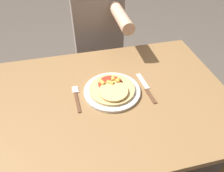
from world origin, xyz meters
name	(u,v)px	position (x,y,z in m)	size (l,w,h in m)	color
ground_plane	(110,171)	(0.00, 0.00, 0.00)	(8.00, 8.00, 0.00)	brown
dining_table	(109,113)	(0.00, 0.00, 0.61)	(1.14, 0.80, 0.72)	olive
plate	(112,91)	(0.02, 0.03, 0.73)	(0.27, 0.27, 0.01)	beige
pizza	(112,89)	(0.02, 0.03, 0.75)	(0.22, 0.22, 0.04)	tan
fork	(76,97)	(-0.15, 0.03, 0.72)	(0.03, 0.18, 0.00)	brown
knife	(146,88)	(0.19, 0.02, 0.72)	(0.03, 0.22, 0.00)	brown
person_diner	(98,32)	(0.07, 0.67, 0.70)	(0.32, 0.52, 1.22)	#2D2D38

